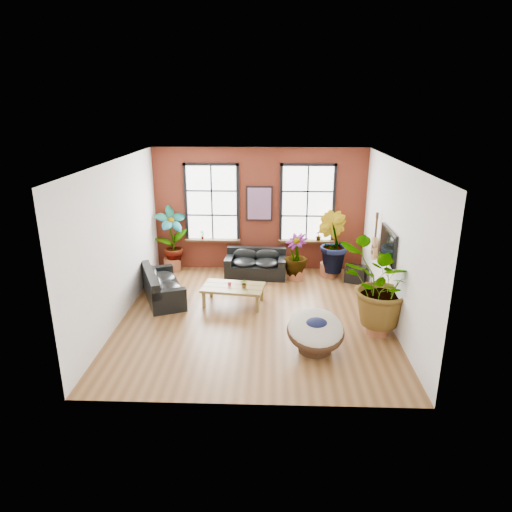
{
  "coord_description": "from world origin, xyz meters",
  "views": [
    {
      "loc": [
        0.37,
        -9.48,
        4.62
      ],
      "look_at": [
        0.0,
        0.6,
        1.25
      ],
      "focal_mm": 32.0,
      "sensor_mm": 36.0,
      "label": 1
    }
  ],
  "objects_px": {
    "sofa_left": "(161,286)",
    "coffee_table": "(233,288)",
    "sofa_back": "(256,264)",
    "papasan_chair": "(316,331)"
  },
  "relations": [
    {
      "from": "sofa_back",
      "to": "coffee_table",
      "type": "height_order",
      "value": "sofa_back"
    },
    {
      "from": "sofa_back",
      "to": "coffee_table",
      "type": "xyz_separation_m",
      "value": [
        -0.47,
        -1.94,
        0.07
      ]
    },
    {
      "from": "sofa_back",
      "to": "sofa_left",
      "type": "distance_m",
      "value": 2.84
    },
    {
      "from": "sofa_left",
      "to": "coffee_table",
      "type": "height_order",
      "value": "sofa_left"
    },
    {
      "from": "sofa_back",
      "to": "sofa_left",
      "type": "bearing_deg",
      "value": -140.38
    },
    {
      "from": "coffee_table",
      "to": "sofa_left",
      "type": "bearing_deg",
      "value": -179.63
    },
    {
      "from": "sofa_back",
      "to": "sofa_left",
      "type": "xyz_separation_m",
      "value": [
        -2.28,
        -1.7,
        -0.01
      ]
    },
    {
      "from": "sofa_back",
      "to": "papasan_chair",
      "type": "xyz_separation_m",
      "value": [
        1.31,
        -4.08,
        0.08
      ]
    },
    {
      "from": "sofa_back",
      "to": "papasan_chair",
      "type": "bearing_deg",
      "value": -69.19
    },
    {
      "from": "coffee_table",
      "to": "papasan_chair",
      "type": "relative_size",
      "value": 1.29
    }
  ]
}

